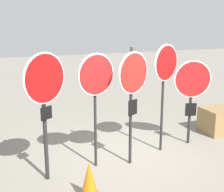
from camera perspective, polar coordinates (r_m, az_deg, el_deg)
name	(u,v)px	position (r m, az deg, el deg)	size (l,w,h in m)	color
ground_plane	(129,157)	(7.19, 3.16, -11.00)	(40.00, 40.00, 0.00)	gray
stop_sign_0	(45,90)	(5.75, -12.20, 1.07)	(0.81, 0.51, 2.47)	black
stop_sign_1	(96,82)	(6.16, -2.91, 2.57)	(0.81, 0.27, 2.39)	black
stop_sign_2	(133,82)	(6.29, 3.86, 2.55)	(0.79, 0.38, 2.49)	black
stop_sign_3	(165,71)	(7.03, 9.74, 4.50)	(0.75, 0.37, 2.50)	black
stop_sign_4	(192,85)	(7.66, 14.46, 1.87)	(0.86, 0.30, 2.09)	black
traffic_cone_0	(89,181)	(5.54, -4.17, -15.20)	(0.40, 0.40, 0.69)	black
storage_crate	(220,120)	(9.02, 19.16, -4.18)	(0.96, 0.77, 0.68)	olive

